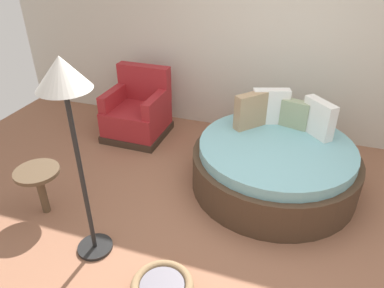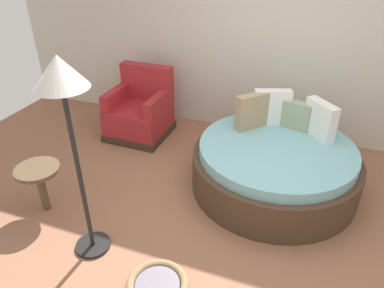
% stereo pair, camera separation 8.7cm
% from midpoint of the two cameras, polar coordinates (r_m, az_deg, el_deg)
% --- Properties ---
extents(ground_plane, '(8.00, 8.00, 0.02)m').
position_cam_midpoint_polar(ground_plane, '(3.74, 7.89, -12.69)').
color(ground_plane, '#936047').
extents(back_wall, '(8.00, 0.12, 3.11)m').
position_cam_midpoint_polar(back_wall, '(4.91, 15.18, 18.17)').
color(back_wall, beige).
rests_on(back_wall, ground_plane).
extents(round_daybed, '(1.83, 1.83, 0.97)m').
position_cam_midpoint_polar(round_daybed, '(4.14, 13.56, -3.22)').
color(round_daybed, '#473323').
rests_on(round_daybed, ground_plane).
extents(red_armchair, '(0.81, 0.81, 0.94)m').
position_cam_midpoint_polar(red_armchair, '(5.15, -7.68, 5.01)').
color(red_armchair, '#38281E').
rests_on(red_armchair, ground_plane).
extents(pet_basket, '(0.51, 0.51, 0.13)m').
position_cam_midpoint_polar(pet_basket, '(3.13, -4.61, -21.64)').
color(pet_basket, '#8E704C').
rests_on(pet_basket, ground_plane).
extents(side_table, '(0.44, 0.44, 0.52)m').
position_cam_midpoint_polar(side_table, '(3.92, -22.51, -4.65)').
color(side_table, brown).
rests_on(side_table, ground_plane).
extents(floor_lamp, '(0.40, 0.40, 1.82)m').
position_cam_midpoint_polar(floor_lamp, '(2.75, -18.80, 7.49)').
color(floor_lamp, black).
rests_on(floor_lamp, ground_plane).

